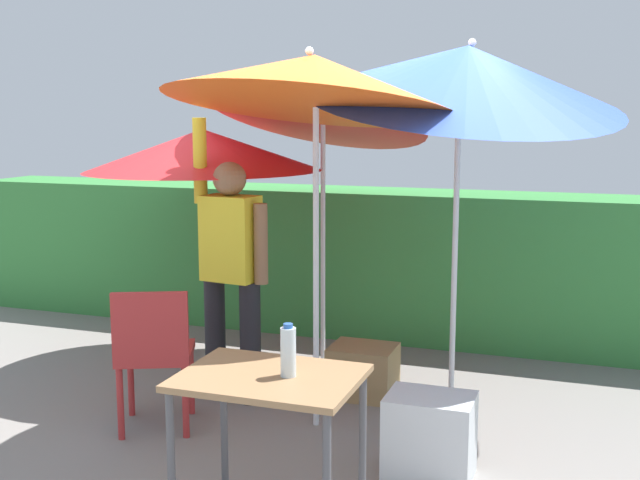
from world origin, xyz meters
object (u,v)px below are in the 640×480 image
at_px(umbrella_navy, 203,150).
at_px(bottle_water, 288,351).
at_px(cooler_box, 430,437).
at_px(folding_table, 270,395).
at_px(umbrella_orange, 318,100).
at_px(umbrella_yellow, 313,81).
at_px(person_vendor, 231,263).
at_px(crate_cardboard, 363,371).
at_px(umbrella_rainbow, 466,74).
at_px(chair_plastic, 154,349).

xyz_separation_m(umbrella_navy, bottle_water, (1.51, -2.11, -0.77)).
bearing_deg(cooler_box, folding_table, -125.81).
relative_size(umbrella_orange, bottle_water, 10.24).
relative_size(umbrella_yellow, folding_table, 3.02).
distance_m(umbrella_yellow, person_vendor, 1.35).
height_order(umbrella_yellow, crate_cardboard, umbrella_yellow).
distance_m(crate_cardboard, bottle_water, 1.98).
height_order(person_vendor, crate_cardboard, person_vendor).
bearing_deg(umbrella_navy, cooler_box, -33.63).
xyz_separation_m(umbrella_rainbow, umbrella_orange, (-1.16, 0.59, -0.14)).
bearing_deg(crate_cardboard, person_vendor, -156.39).
height_order(umbrella_rainbow, cooler_box, umbrella_rainbow).
bearing_deg(person_vendor, umbrella_rainbow, 12.21).
distance_m(chair_plastic, bottle_water, 1.52).
relative_size(umbrella_navy, folding_table, 2.30).
distance_m(umbrella_orange, chair_plastic, 2.20).
bearing_deg(umbrella_orange, crate_cardboard, -46.79).
relative_size(chair_plastic, folding_table, 1.11).
relative_size(person_vendor, cooler_box, 4.13).
bearing_deg(umbrella_orange, chair_plastic, -107.95).
height_order(umbrella_rainbow, folding_table, umbrella_rainbow).
bearing_deg(person_vendor, cooler_box, -25.51).
distance_m(umbrella_rainbow, umbrella_orange, 1.31).
bearing_deg(umbrella_navy, bottle_water, -54.49).
bearing_deg(umbrella_orange, person_vendor, -107.88).
bearing_deg(chair_plastic, bottle_water, -35.24).
bearing_deg(person_vendor, folding_table, -58.88).
distance_m(person_vendor, chair_plastic, 0.80).
distance_m(umbrella_yellow, bottle_water, 1.79).
height_order(umbrella_rainbow, crate_cardboard, umbrella_rainbow).
xyz_separation_m(umbrella_navy, crate_cardboard, (1.32, -0.27, -1.46)).
xyz_separation_m(umbrella_yellow, chair_plastic, (-0.86, -0.42, -1.58)).
relative_size(chair_plastic, cooler_box, 1.96).
relative_size(cooler_box, folding_table, 0.57).
distance_m(umbrella_yellow, chair_plastic, 1.85).
height_order(umbrella_navy, person_vendor, person_vendor).
xyz_separation_m(chair_plastic, cooler_box, (1.69, -0.06, -0.29)).
relative_size(person_vendor, chair_plastic, 2.11).
distance_m(cooler_box, bottle_water, 1.13).
xyz_separation_m(umbrella_rainbow, umbrella_yellow, (-0.80, -0.54, -0.05)).
distance_m(umbrella_navy, bottle_water, 2.70).
xyz_separation_m(cooler_box, folding_table, (-0.57, -0.80, 0.44)).
bearing_deg(crate_cardboard, umbrella_navy, 168.61).
bearing_deg(umbrella_yellow, person_vendor, 160.97).
relative_size(umbrella_rainbow, person_vendor, 1.39).
relative_size(umbrella_orange, person_vendor, 1.31).
relative_size(umbrella_rainbow, crate_cardboard, 5.99).
bearing_deg(umbrella_orange, folding_table, -75.64).
xyz_separation_m(umbrella_yellow, cooler_box, (0.83, -0.48, -1.87)).
height_order(umbrella_orange, folding_table, umbrella_orange).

